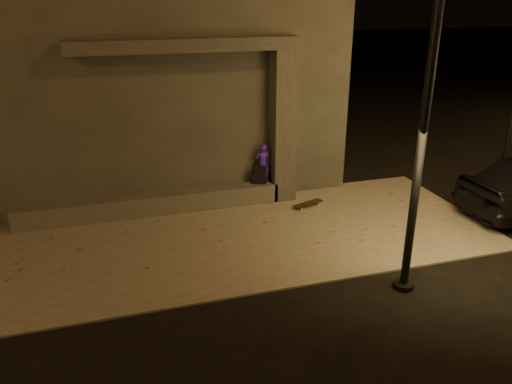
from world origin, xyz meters
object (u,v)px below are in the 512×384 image
object	(u,v)px
skateboard	(308,204)
column	(283,127)
backpack	(259,177)
street_lamp_0	(436,28)
skateboarder	(263,163)

from	to	relation	value
skateboard	column	bearing A→B (deg)	99.05
backpack	street_lamp_0	size ratio (longest dim) A/B	0.06
skateboard	street_lamp_0	distance (m)	5.63
backpack	skateboard	bearing A→B (deg)	-17.42
backpack	skateboard	distance (m)	1.36
column	backpack	size ratio (longest dim) A/B	7.64
skateboarder	street_lamp_0	size ratio (longest dim) A/B	0.13
skateboarder	column	bearing A→B (deg)	-171.48
skateboarder	skateboard	distance (m)	1.46
skateboard	street_lamp_0	world-z (taller)	street_lamp_0
column	skateboard	world-z (taller)	column
column	skateboard	bearing A→B (deg)	-61.24
column	street_lamp_0	distance (m)	5.16
column	street_lamp_0	world-z (taller)	street_lamp_0
street_lamp_0	backpack	bearing A→B (deg)	105.91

